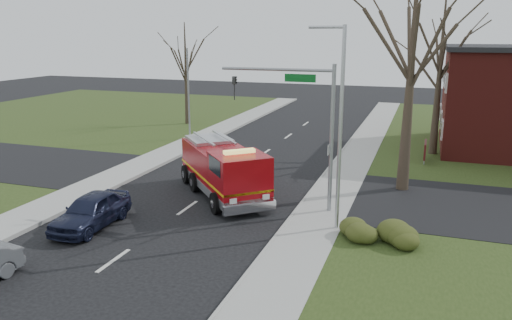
% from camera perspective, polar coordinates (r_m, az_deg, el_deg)
% --- Properties ---
extents(ground, '(120.00, 120.00, 0.00)m').
position_cam_1_polar(ground, '(24.05, -7.84, -5.46)').
color(ground, black).
rests_on(ground, ground).
extents(sidewalk_right, '(2.40, 80.00, 0.15)m').
position_cam_1_polar(sidewalk_right, '(22.06, 6.81, -7.07)').
color(sidewalk_right, '#989893').
rests_on(sidewalk_right, ground).
extents(sidewalk_left, '(2.40, 80.00, 0.15)m').
position_cam_1_polar(sidewalk_left, '(27.29, -19.58, -3.60)').
color(sidewalk_left, '#989893').
rests_on(sidewalk_left, ground).
extents(health_center_sign, '(0.12, 2.00, 1.40)m').
position_cam_1_polar(health_center_sign, '(33.41, 18.75, 1.10)').
color(health_center_sign, '#461012').
rests_on(health_center_sign, ground).
extents(hedge_corner, '(2.80, 2.00, 0.90)m').
position_cam_1_polar(hedge_corner, '(20.59, 13.94, -7.49)').
color(hedge_corner, '#323E16').
rests_on(hedge_corner, lawn_right).
extents(bare_tree_near, '(6.00, 6.00, 12.00)m').
position_cam_1_polar(bare_tree_near, '(26.15, 17.47, 12.22)').
color(bare_tree_near, '#32281E').
rests_on(bare_tree_near, ground).
extents(bare_tree_far, '(5.25, 5.25, 10.50)m').
position_cam_1_polar(bare_tree_far, '(35.17, 20.38, 10.85)').
color(bare_tree_far, '#32281E').
rests_on(bare_tree_far, ground).
extents(bare_tree_left, '(4.50, 4.50, 9.00)m').
position_cam_1_polar(bare_tree_left, '(45.08, -8.05, 10.98)').
color(bare_tree_left, '#32281E').
rests_on(bare_tree_left, ground).
extents(traffic_signal_mast, '(5.29, 0.18, 6.80)m').
position_cam_1_polar(traffic_signal_mast, '(22.49, 5.51, 5.63)').
color(traffic_signal_mast, gray).
rests_on(traffic_signal_mast, ground).
extents(streetlight_pole, '(1.48, 0.16, 8.40)m').
position_cam_1_polar(streetlight_pole, '(20.20, 9.49, 4.06)').
color(streetlight_pole, '#B7BABF').
rests_on(streetlight_pole, ground).
extents(utility_pole_far, '(0.14, 0.14, 7.00)m').
position_cam_1_polar(utility_pole_far, '(38.49, -7.72, 7.35)').
color(utility_pole_far, gray).
rests_on(utility_pole_far, ground).
extents(fire_engine, '(6.60, 7.01, 2.90)m').
position_cam_1_polar(fire_engine, '(25.26, -3.70, -1.25)').
color(fire_engine, maroon).
rests_on(fire_engine, ground).
extents(parked_car_maroon, '(1.85, 4.33, 1.46)m').
position_cam_1_polar(parked_car_maroon, '(22.49, -18.34, -5.52)').
color(parked_car_maroon, '#171C34').
rests_on(parked_car_maroon, ground).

